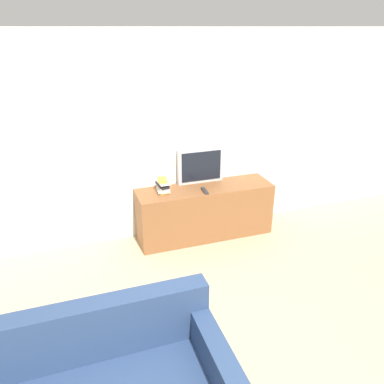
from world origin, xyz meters
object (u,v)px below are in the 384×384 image
Objects in this scene: tv_stand at (205,212)px; television at (200,165)px; book_stack at (163,186)px; remote_on_stand at (205,191)px.

tv_stand is 2.89× the size of television.
book_stack is 1.15× the size of remote_on_stand.
television is 2.75× the size of book_stack.
book_stack reaches higher than remote_on_stand.
book_stack is at bearing -162.22° from television.
remote_on_stand is at bearing -99.92° from television.
television is at bearing 17.78° from book_stack.
television is at bearing 80.08° from remote_on_stand.
television is 3.16× the size of remote_on_stand.
tv_stand is at bearing 66.54° from remote_on_stand.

